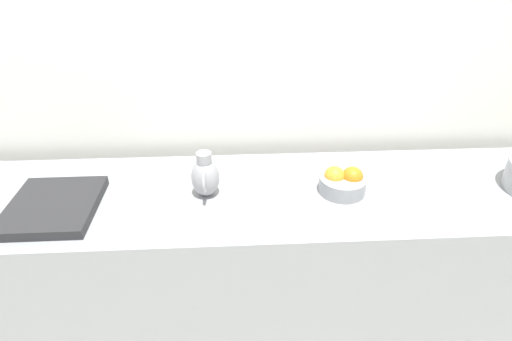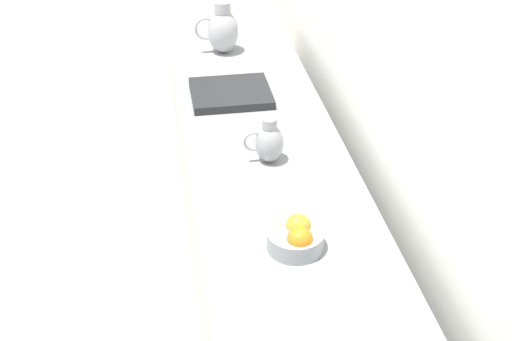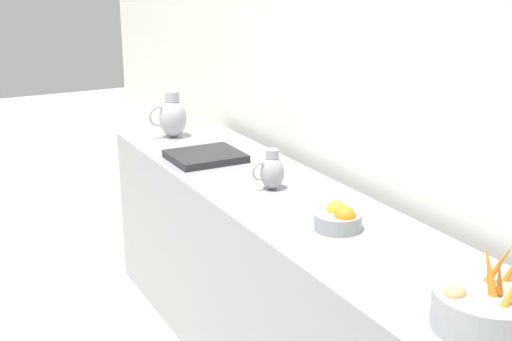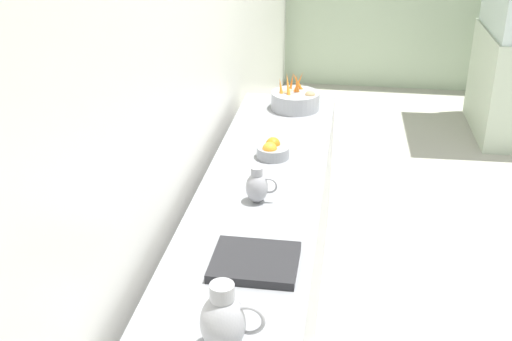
{
  "view_description": "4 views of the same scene",
  "coord_description": "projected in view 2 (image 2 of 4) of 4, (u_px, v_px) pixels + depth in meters",
  "views": [
    {
      "loc": [
        -0.22,
        -0.13,
        1.74
      ],
      "look_at": [
        -1.37,
        -0.06,
        1.06
      ],
      "focal_mm": 29.22,
      "sensor_mm": 36.0,
      "label": 1
    },
    {
      "loc": [
        -1.14,
        1.9,
        2.23
      ],
      "look_at": [
        -1.44,
        0.05,
        1.01
      ],
      "focal_mm": 48.83,
      "sensor_mm": 36.0,
      "label": 2
    },
    {
      "loc": [
        -0.14,
        2.24,
        1.84
      ],
      "look_at": [
        -1.51,
        -0.34,
        0.92
      ],
      "focal_mm": 49.08,
      "sensor_mm": 36.0,
      "label": 3
    },
    {
      "loc": [
        -1.13,
        -2.93,
        2.32
      ],
      "look_at": [
        -1.53,
        -0.31,
        1.06
      ],
      "focal_mm": 46.1,
      "sensor_mm": 36.0,
      "label": 4
    }
  ],
  "objects": [
    {
      "name": "metal_pitcher_short",
      "position": [
        269.0,
        142.0,
        2.53
      ],
      "size": [
        0.15,
        0.1,
        0.18
      ],
      "color": "#939399",
      "rests_on": "prep_counter"
    },
    {
      "name": "metal_pitcher_tall",
      "position": [
        222.0,
        30.0,
        3.36
      ],
      "size": [
        0.21,
        0.15,
        0.25
      ],
      "color": "#A3A3A8",
      "rests_on": "prep_counter"
    },
    {
      "name": "counter_sink_basin",
      "position": [
        231.0,
        93.0,
        3.0
      ],
      "size": [
        0.34,
        0.3,
        0.04
      ],
      "primitive_type": "cube",
      "color": "#232326",
      "rests_on": "prep_counter"
    },
    {
      "name": "orange_bowl",
      "position": [
        296.0,
        237.0,
        2.12
      ],
      "size": [
        0.18,
        0.18,
        0.1
      ],
      "color": "gray",
      "rests_on": "prep_counter"
    },
    {
      "name": "prep_counter",
      "position": [
        276.0,
        276.0,
        2.68
      ],
      "size": [
        0.61,
        2.8,
        0.86
      ],
      "primitive_type": "cube",
      "color": "gray",
      "rests_on": "ground_plane"
    },
    {
      "name": "tile_wall_left",
      "position": [
        480.0,
        68.0,
        1.74
      ],
      "size": [
        0.1,
        7.7,
        3.0
      ],
      "primitive_type": "cube",
      "color": "white",
      "rests_on": "ground_plane"
    }
  ]
}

